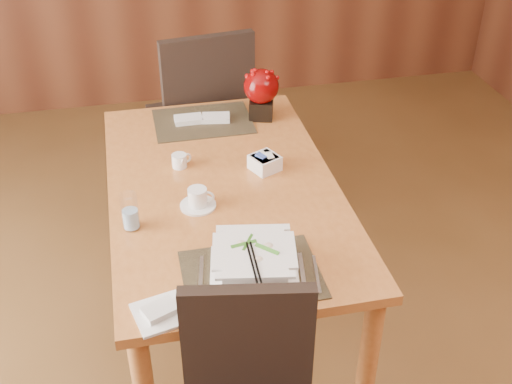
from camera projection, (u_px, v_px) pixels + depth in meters
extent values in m
cube|color=#BF7035|center=(223.00, 189.00, 2.56)|extent=(0.90, 1.50, 0.04)
cylinder|color=#BF7035|center=(127.00, 186.00, 3.26)|extent=(0.07, 0.07, 0.71)
cylinder|color=#BF7035|center=(367.00, 369.00, 2.28)|extent=(0.07, 0.07, 0.71)
cylinder|color=#BF7035|center=(275.00, 169.00, 3.40)|extent=(0.07, 0.07, 0.71)
cube|color=black|center=(251.00, 274.00, 2.11)|extent=(0.45, 0.33, 0.01)
cube|color=black|center=(203.00, 121.00, 3.00)|extent=(0.45, 0.33, 0.01)
cube|color=white|center=(254.00, 276.00, 2.10)|extent=(0.33, 0.33, 0.01)
cube|color=white|center=(254.00, 263.00, 2.06)|extent=(0.24, 0.24, 0.10)
cylinder|color=#C6BC6A|center=(254.00, 262.00, 2.06)|extent=(0.19, 0.19, 0.08)
cylinder|color=white|center=(198.00, 205.00, 2.43)|extent=(0.14, 0.14, 0.01)
cylinder|color=white|center=(198.00, 197.00, 2.41)|extent=(0.09, 0.09, 0.07)
cylinder|color=black|center=(197.00, 190.00, 2.39)|extent=(0.07, 0.07, 0.01)
cylinder|color=white|center=(130.00, 212.00, 2.28)|extent=(0.07, 0.07, 0.14)
cube|color=white|center=(265.00, 163.00, 2.63)|extent=(0.14, 0.14, 0.06)
cube|color=black|center=(261.00, 109.00, 3.01)|extent=(0.13, 0.13, 0.09)
sphere|color=#7B0405|center=(261.00, 86.00, 2.95)|extent=(0.16, 0.16, 0.16)
cube|color=white|center=(160.00, 314.00, 1.95)|extent=(0.19, 0.19, 0.01)
cube|color=black|center=(248.00, 345.00, 1.95)|extent=(0.40, 0.12, 0.46)
cube|color=black|center=(199.00, 122.00, 3.55)|extent=(0.56, 0.56, 0.06)
cube|color=black|center=(209.00, 88.00, 3.20)|extent=(0.48, 0.12, 0.54)
cylinder|color=black|center=(224.00, 140.00, 3.91)|extent=(0.04, 0.04, 0.46)
cylinder|color=black|center=(247.00, 173.00, 3.59)|extent=(0.04, 0.04, 0.46)
cylinder|color=black|center=(159.00, 152.00, 3.79)|extent=(0.04, 0.04, 0.46)
cylinder|color=black|center=(176.00, 187.00, 3.48)|extent=(0.04, 0.04, 0.46)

